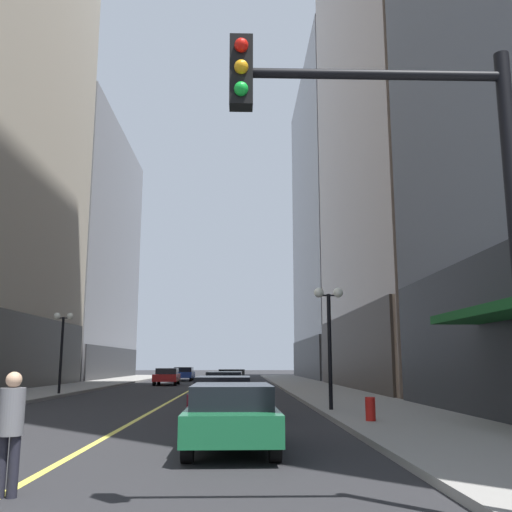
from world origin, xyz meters
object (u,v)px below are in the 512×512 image
Objects in this scene: traffic_light_near_right at (424,190)px; street_lamp_right_mid at (329,320)px; car_yellow at (231,378)px; street_lamp_left_far at (62,335)px; fire_hydrant_right at (371,412)px; car_green at (232,413)px; car_black at (225,384)px; car_blue at (184,373)px; car_maroon at (223,395)px; pedestrian_in_grey_suit at (11,424)px; car_red at (167,376)px.

traffic_light_near_right is 14.11m from street_lamp_right_mid.
traffic_light_near_right is at bearing -85.29° from car_yellow.
fire_hydrant_right is at bearing -48.23° from street_lamp_left_far.
street_lamp_left_far is at bearing 139.38° from street_lamp_right_mid.
car_green is 7.02m from traffic_light_near_right.
car_black and car_blue have the same top height.
car_maroon is 1.03× the size of street_lamp_left_far.
pedestrian_in_grey_suit is at bearing -94.58° from car_yellow.
car_blue is 38.37m from street_lamp_right_mid.
street_lamp_left_far reaches higher than pedestrian_in_grey_suit.
street_lamp_right_mid is at bearing -78.76° from car_yellow.
car_blue reaches higher than fire_hydrant_right.
car_yellow is 19.55m from street_lamp_right_mid.
traffic_light_near_right is (5.24, -1.72, 2.79)m from pedestrian_in_grey_suit.
car_maroon is 0.81× the size of traffic_light_near_right.
car_yellow is (0.15, 10.71, 0.00)m from car_black.
traffic_light_near_right reaches higher than car_yellow.
car_blue is at bearing 92.81° from pedestrian_in_grey_suit.
car_yellow is at bearing 85.42° from pedestrian_in_grey_suit.
car_yellow is 0.99× the size of street_lamp_left_far.
street_lamp_left_far reaches higher than fire_hydrant_right.
car_black is at bearing 109.93° from fire_hydrant_right.
car_red is 5.59× the size of fire_hydrant_right.
traffic_light_near_right is (7.95, -40.45, 3.02)m from car_red.
car_maroon is at bearing 101.87° from traffic_light_near_right.
traffic_light_near_right is 1.28× the size of street_lamp_left_far.
street_lamp_left_far is at bearing -103.84° from car_red.
traffic_light_near_right is 10.80m from fire_hydrant_right.
pedestrian_in_grey_suit is at bearing -117.01° from street_lamp_right_mid.
car_maroon is at bearing -79.22° from car_red.
fire_hydrant_right is (0.50, -3.91, -2.86)m from street_lamp_right_mid.
car_black is 22.75m from traffic_light_near_right.
car_green is 0.99× the size of car_blue.
car_blue is 52.00m from traffic_light_near_right.
car_blue is at bearing 96.73° from car_green.
car_black is at bearing 83.48° from pedestrian_in_grey_suit.
pedestrian_in_grey_suit is at bearing -96.52° from car_black.
car_yellow is 0.98× the size of car_red.
car_green is at bearing -132.25° from fire_hydrant_right.
car_yellow is 0.77× the size of traffic_light_near_right.
car_green is at bearing -89.12° from car_yellow.
street_lamp_left_far reaches higher than car_green.
car_maroon is at bearing 148.95° from fire_hydrant_right.
traffic_light_near_right is (7.67, -51.34, 3.02)m from car_blue.
street_lamp_right_mid is (3.78, -19.01, 2.54)m from car_yellow.
street_lamp_right_mid reaches higher than car_red.
car_yellow is 23.32m from fire_hydrant_right.
car_blue is at bearing 105.14° from car_yellow.
car_black is 13.00m from fire_hydrant_right.
car_red is at bearing 125.31° from car_yellow.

